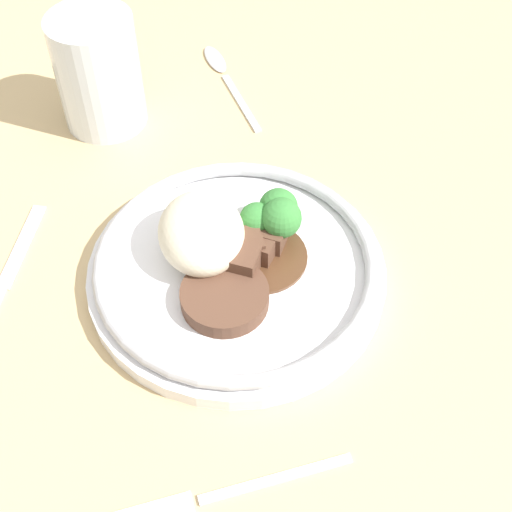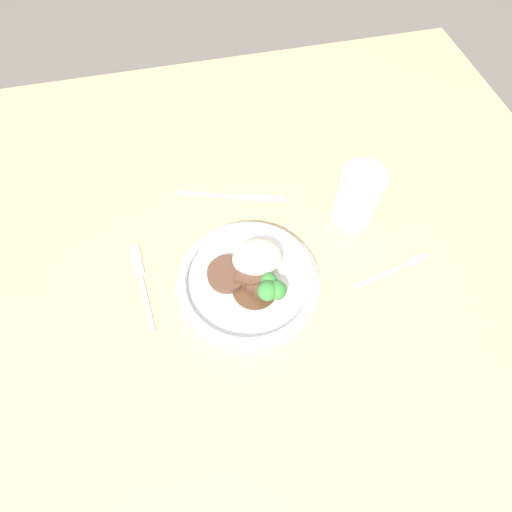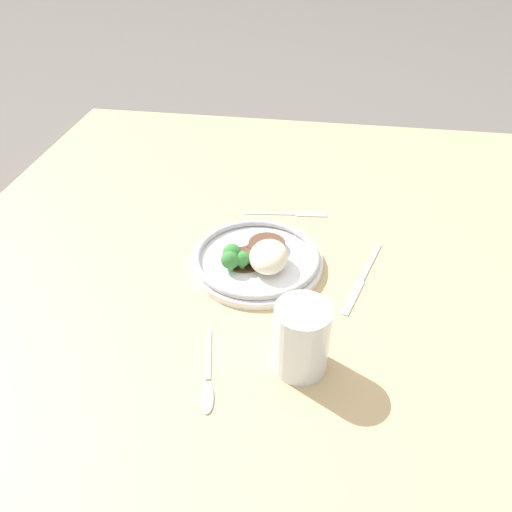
{
  "view_description": "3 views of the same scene",
  "coord_description": "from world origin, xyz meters",
  "px_view_note": "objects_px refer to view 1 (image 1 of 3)",
  "views": [
    {
      "loc": [
        -0.36,
        0.03,
        0.51
      ],
      "look_at": [
        0.0,
        -0.03,
        0.07
      ],
      "focal_mm": 50.0,
      "sensor_mm": 36.0,
      "label": 1
    },
    {
      "loc": [
        -0.06,
        -0.32,
        0.67
      ],
      "look_at": [
        0.02,
        0.01,
        0.09
      ],
      "focal_mm": 28.0,
      "sensor_mm": 36.0,
      "label": 2
    },
    {
      "loc": [
        0.71,
        0.09,
        0.62
      ],
      "look_at": [
        0.01,
        -0.01,
        0.08
      ],
      "focal_mm": 35.0,
      "sensor_mm": 36.0,
      "label": 3
    }
  ],
  "objects_px": {
    "plate": "(234,259)",
    "spoon": "(221,70)",
    "juice_glass": "(99,76)",
    "fork": "(201,500)"
  },
  "relations": [
    {
      "from": "fork",
      "to": "spoon",
      "type": "height_order",
      "value": "spoon"
    },
    {
      "from": "plate",
      "to": "spoon",
      "type": "bearing_deg",
      "value": -5.74
    },
    {
      "from": "plate",
      "to": "spoon",
      "type": "relative_size",
      "value": 1.58
    },
    {
      "from": "plate",
      "to": "spoon",
      "type": "distance_m",
      "value": 0.28
    },
    {
      "from": "fork",
      "to": "spoon",
      "type": "bearing_deg",
      "value": -105.96
    },
    {
      "from": "juice_glass",
      "to": "plate",
      "type": "bearing_deg",
      "value": -156.17
    },
    {
      "from": "fork",
      "to": "spoon",
      "type": "xyz_separation_m",
      "value": [
        0.47,
        -0.08,
        0.0
      ]
    },
    {
      "from": "juice_glass",
      "to": "spoon",
      "type": "relative_size",
      "value": 0.73
    },
    {
      "from": "spoon",
      "to": "plate",
      "type": "bearing_deg",
      "value": 162.42
    },
    {
      "from": "spoon",
      "to": "juice_glass",
      "type": "bearing_deg",
      "value": 104.0
    }
  ]
}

